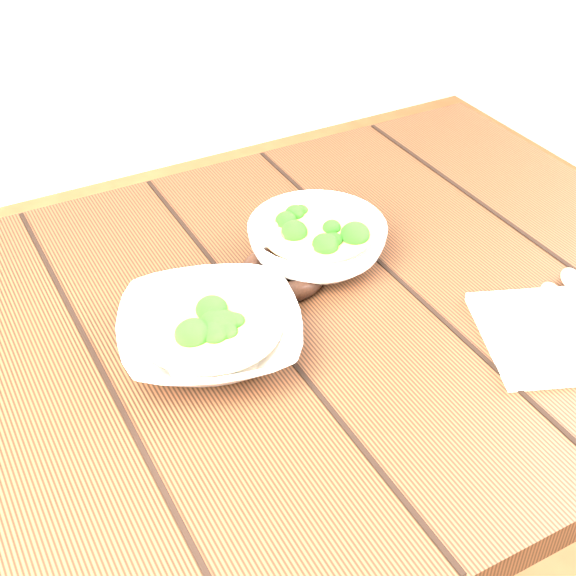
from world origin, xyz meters
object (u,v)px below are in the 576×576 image
at_px(soup_bowl_front, 210,333).
at_px(soup_bowl_back, 317,242).
at_px(napkin, 569,333).
at_px(table, 277,388).
at_px(trivet, 283,273).

height_order(soup_bowl_front, soup_bowl_back, soup_bowl_back).
bearing_deg(soup_bowl_front, napkin, -24.89).
xyz_separation_m(soup_bowl_back, napkin, (0.19, -0.28, -0.03)).
bearing_deg(soup_bowl_back, soup_bowl_front, -153.43).
distance_m(table, trivet, 0.15).
xyz_separation_m(table, trivet, (0.04, 0.06, 0.13)).
xyz_separation_m(soup_bowl_front, soup_bowl_back, (0.20, 0.10, 0.00)).
xyz_separation_m(soup_bowl_front, trivet, (0.14, 0.08, -0.01)).
xyz_separation_m(soup_bowl_back, trivet, (-0.06, -0.02, -0.02)).
distance_m(soup_bowl_front, soup_bowl_back, 0.22).
xyz_separation_m(table, soup_bowl_front, (-0.10, -0.02, 0.15)).
height_order(table, napkin, napkin).
bearing_deg(soup_bowl_back, table, -141.66).
xyz_separation_m(table, soup_bowl_back, (0.11, 0.08, 0.15)).
xyz_separation_m(trivet, napkin, (0.25, -0.26, -0.01)).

